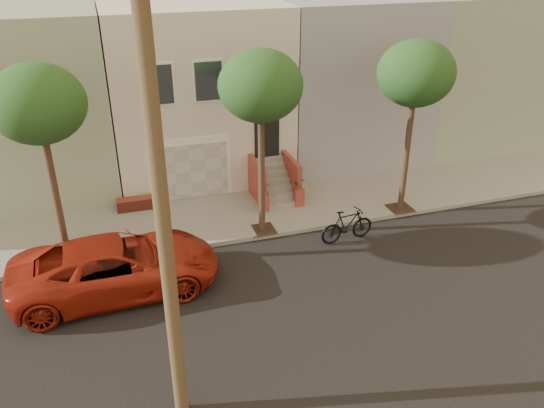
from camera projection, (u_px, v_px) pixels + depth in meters
name	position (u px, v px, depth m)	size (l,w,h in m)	color
ground	(268.00, 303.00, 15.68)	(90.00, 90.00, 0.00)	black
sidewalk	(225.00, 217.00, 20.20)	(40.00, 3.70, 0.15)	gray
house_row	(191.00, 85.00, 23.56)	(33.10, 11.70, 7.00)	#C0B4A4
tree_left	(38.00, 105.00, 15.14)	(2.70, 2.57, 6.30)	#2D2116
tree_mid	(261.00, 87.00, 16.91)	(2.70, 2.57, 6.30)	#2D2116
tree_right	(416.00, 74.00, 18.40)	(2.70, 2.57, 6.30)	#2D2116
pickup_truck	(116.00, 266.00, 15.88)	(2.76, 5.99, 1.67)	maroon
motorcycle	(347.00, 225.00, 18.58)	(0.56, 1.98, 1.19)	black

